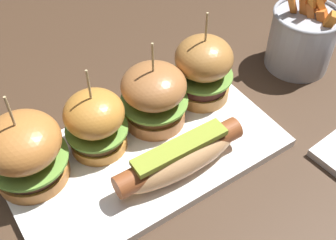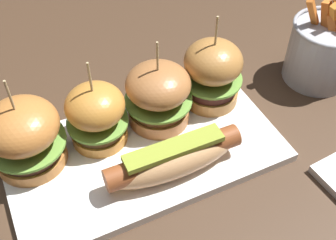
% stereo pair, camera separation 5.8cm
% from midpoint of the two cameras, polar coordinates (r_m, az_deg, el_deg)
% --- Properties ---
extents(ground_plane, '(3.00, 3.00, 0.00)m').
position_cam_midpoint_polar(ground_plane, '(0.61, -0.49, -4.77)').
color(ground_plane, '#422D1E').
extents(platter_main, '(0.38, 0.20, 0.01)m').
position_cam_midpoint_polar(platter_main, '(0.60, -0.49, -4.35)').
color(platter_main, white).
rests_on(platter_main, ground).
extents(hot_dog, '(0.18, 0.05, 0.05)m').
position_cam_midpoint_polar(hot_dog, '(0.55, 3.77, -5.32)').
color(hot_dog, tan).
rests_on(hot_dog, platter_main).
extents(slider_far_left, '(0.10, 0.10, 0.14)m').
position_cam_midpoint_polar(slider_far_left, '(0.57, -15.88, -2.13)').
color(slider_far_left, '#BB7335').
rests_on(slider_far_left, platter_main).
extents(slider_center_left, '(0.09, 0.09, 0.14)m').
position_cam_midpoint_polar(slider_center_left, '(0.58, -6.73, 0.56)').
color(slider_center_left, '#C68134').
rests_on(slider_center_left, platter_main).
extents(slider_center_right, '(0.10, 0.10, 0.14)m').
position_cam_midpoint_polar(slider_center_right, '(0.60, 1.45, 3.25)').
color(slider_center_right, '#A76939').
rests_on(slider_center_right, platter_main).
extents(slider_far_right, '(0.09, 0.09, 0.15)m').
position_cam_midpoint_polar(slider_far_right, '(0.64, 8.53, 6.16)').
color(slider_far_right, '#B0763A').
rests_on(slider_far_right, platter_main).
extents(fries_bucket, '(0.11, 0.11, 0.15)m').
position_cam_midpoint_polar(fries_bucket, '(0.74, 22.02, 8.48)').
color(fries_bucket, '#A8AAB2').
rests_on(fries_bucket, ground).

